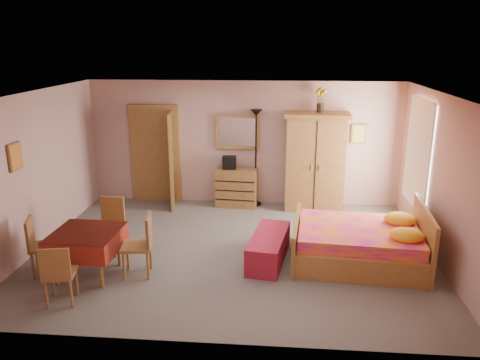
# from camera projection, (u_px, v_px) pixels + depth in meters

# --- Properties ---
(floor) EXTENTS (6.50, 6.50, 0.00)m
(floor) POSITION_uv_depth(u_px,v_px,m) (233.00, 251.00, 7.82)
(floor) COLOR slate
(floor) RESTS_ON ground
(ceiling) EXTENTS (6.50, 6.50, 0.00)m
(ceiling) POSITION_uv_depth(u_px,v_px,m) (232.00, 94.00, 7.08)
(ceiling) COLOR brown
(ceiling) RESTS_ON wall_back
(wall_back) EXTENTS (6.50, 0.10, 2.60)m
(wall_back) POSITION_uv_depth(u_px,v_px,m) (244.00, 143.00, 9.83)
(wall_back) COLOR tan
(wall_back) RESTS_ON floor
(wall_front) EXTENTS (6.50, 0.10, 2.60)m
(wall_front) POSITION_uv_depth(u_px,v_px,m) (209.00, 240.00, 5.06)
(wall_front) COLOR tan
(wall_front) RESTS_ON floor
(wall_left) EXTENTS (0.10, 5.00, 2.60)m
(wall_left) POSITION_uv_depth(u_px,v_px,m) (36.00, 172.00, 7.71)
(wall_left) COLOR tan
(wall_left) RESTS_ON floor
(wall_right) EXTENTS (0.10, 5.00, 2.60)m
(wall_right) POSITION_uv_depth(u_px,v_px,m) (442.00, 181.00, 7.18)
(wall_right) COLOR tan
(wall_right) RESTS_ON floor
(doorway) EXTENTS (1.06, 0.12, 2.15)m
(doorway) POSITION_uv_depth(u_px,v_px,m) (156.00, 155.00, 10.04)
(doorway) COLOR #9E6B35
(doorway) RESTS_ON floor
(window) EXTENTS (0.08, 1.40, 1.95)m
(window) POSITION_uv_depth(u_px,v_px,m) (419.00, 154.00, 8.29)
(window) COLOR white
(window) RESTS_ON wall_right
(picture_left) EXTENTS (0.04, 0.32, 0.42)m
(picture_left) POSITION_uv_depth(u_px,v_px,m) (15.00, 157.00, 7.02)
(picture_left) COLOR orange
(picture_left) RESTS_ON wall_left
(picture_back) EXTENTS (0.30, 0.04, 0.40)m
(picture_back) POSITION_uv_depth(u_px,v_px,m) (359.00, 134.00, 9.54)
(picture_back) COLOR #D8BF59
(picture_back) RESTS_ON wall_back
(chest_of_drawers) EXTENTS (0.88, 0.49, 0.81)m
(chest_of_drawers) POSITION_uv_depth(u_px,v_px,m) (237.00, 188.00, 9.85)
(chest_of_drawers) COLOR brown
(chest_of_drawers) RESTS_ON floor
(wall_mirror) EXTENTS (0.90, 0.06, 0.71)m
(wall_mirror) POSITION_uv_depth(u_px,v_px,m) (237.00, 132.00, 9.72)
(wall_mirror) COLOR silver
(wall_mirror) RESTS_ON wall_back
(stereo) EXTENTS (0.30, 0.22, 0.27)m
(stereo) POSITION_uv_depth(u_px,v_px,m) (229.00, 163.00, 9.72)
(stereo) COLOR black
(stereo) RESTS_ON chest_of_drawers
(floor_lamp) EXTENTS (0.33, 0.33, 2.04)m
(floor_lamp) POSITION_uv_depth(u_px,v_px,m) (256.00, 158.00, 9.75)
(floor_lamp) COLOR black
(floor_lamp) RESTS_ON floor
(wardrobe) EXTENTS (1.32, 0.73, 2.01)m
(wardrobe) POSITION_uv_depth(u_px,v_px,m) (315.00, 162.00, 9.49)
(wardrobe) COLOR #A26E37
(wardrobe) RESTS_ON floor
(sunflower_vase) EXTENTS (0.20, 0.20, 0.49)m
(sunflower_vase) POSITION_uv_depth(u_px,v_px,m) (320.00, 100.00, 9.23)
(sunflower_vase) COLOR yellow
(sunflower_vase) RESTS_ON wardrobe
(bed) EXTENTS (2.16, 1.77, 0.94)m
(bed) POSITION_uv_depth(u_px,v_px,m) (358.00, 234.00, 7.32)
(bed) COLOR #D3148D
(bed) RESTS_ON floor
(bench) EXTENTS (0.70, 1.39, 0.44)m
(bench) POSITION_uv_depth(u_px,v_px,m) (269.00, 248.00, 7.41)
(bench) COLOR maroon
(bench) RESTS_ON floor
(dining_table) EXTENTS (0.98, 0.98, 0.69)m
(dining_table) POSITION_uv_depth(u_px,v_px,m) (88.00, 253.00, 6.93)
(dining_table) COLOR maroon
(dining_table) RESTS_ON floor
(chair_south) EXTENTS (0.45, 0.45, 0.86)m
(chair_south) POSITION_uv_depth(u_px,v_px,m) (60.00, 273.00, 6.17)
(chair_south) COLOR #9B6034
(chair_south) RESTS_ON floor
(chair_north) EXTENTS (0.46, 0.46, 0.91)m
(chair_north) POSITION_uv_depth(u_px,v_px,m) (109.00, 227.00, 7.64)
(chair_north) COLOR olive
(chair_north) RESTS_ON floor
(chair_west) EXTENTS (0.50, 0.50, 0.89)m
(chair_west) POSITION_uv_depth(u_px,v_px,m) (45.00, 246.00, 6.95)
(chair_west) COLOR olive
(chair_west) RESTS_ON floor
(chair_east) EXTENTS (0.49, 0.49, 0.94)m
(chair_east) POSITION_uv_depth(u_px,v_px,m) (137.00, 245.00, 6.90)
(chair_east) COLOR #A87239
(chair_east) RESTS_ON floor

